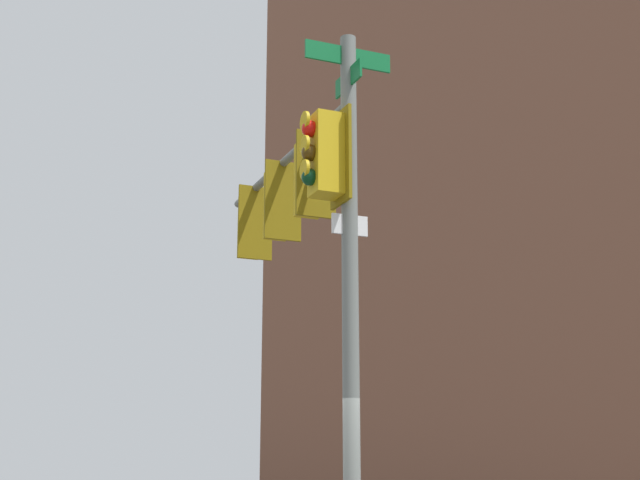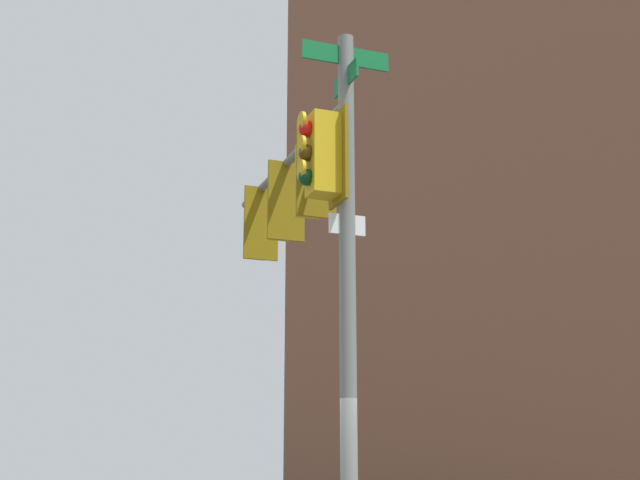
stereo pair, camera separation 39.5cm
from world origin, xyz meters
name	(u,v)px [view 2 (the right image)]	position (x,y,z in m)	size (l,w,h in m)	color
signal_pole_assembly	(304,216)	(-1.25, 1.08, 4.98)	(4.25, 2.73, 6.89)	slate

